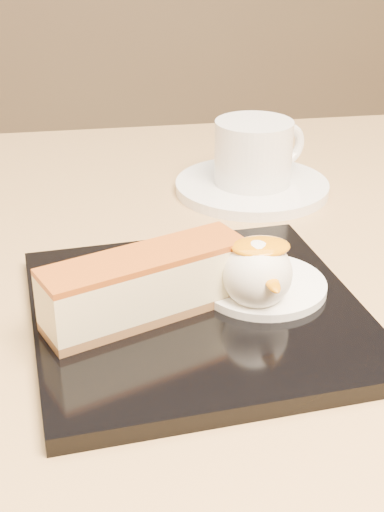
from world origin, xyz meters
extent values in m
cube|color=olive|center=(0.00, 0.00, 0.70)|extent=(0.80, 0.80, 0.04)
cube|color=black|center=(0.04, -0.06, 0.73)|extent=(0.24, 0.24, 0.01)
cube|color=brown|center=(0.00, -0.06, 0.74)|extent=(0.14, 0.09, 0.01)
cube|color=beige|center=(0.00, -0.06, 0.76)|extent=(0.14, 0.09, 0.03)
cube|color=#8A380F|center=(0.00, -0.06, 0.77)|extent=(0.14, 0.09, 0.00)
cylinder|color=white|center=(0.09, -0.04, 0.73)|extent=(0.09, 0.09, 0.01)
sphere|color=white|center=(0.08, -0.06, 0.76)|extent=(0.05, 0.05, 0.05)
ellipsoid|color=orange|center=(0.08, -0.06, 0.77)|extent=(0.04, 0.03, 0.01)
ellipsoid|color=#287D2C|center=(0.06, -0.02, 0.74)|extent=(0.02, 0.01, 0.00)
ellipsoid|color=#287D2C|center=(0.07, -0.02, 0.74)|extent=(0.02, 0.01, 0.00)
ellipsoid|color=#287D2C|center=(0.05, -0.02, 0.74)|extent=(0.01, 0.02, 0.00)
cylinder|color=white|center=(0.13, 0.17, 0.72)|extent=(0.15, 0.15, 0.01)
cylinder|color=white|center=(0.13, 0.17, 0.76)|extent=(0.07, 0.07, 0.06)
cylinder|color=black|center=(0.13, 0.17, 0.79)|extent=(0.07, 0.07, 0.00)
torus|color=white|center=(0.17, 0.18, 0.76)|extent=(0.04, 0.03, 0.04)
camera|label=1|loc=(-0.04, -0.47, 0.98)|focal=50.00mm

